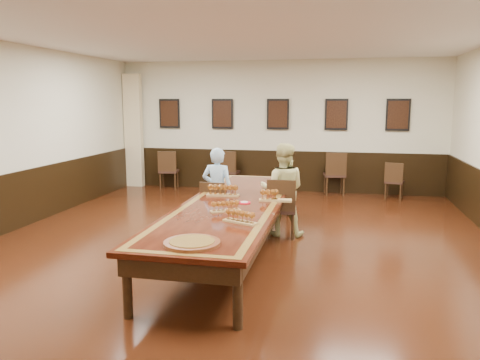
% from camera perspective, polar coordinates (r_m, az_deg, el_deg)
% --- Properties ---
extents(floor, '(8.00, 10.00, 0.02)m').
position_cam_1_polar(floor, '(7.04, -0.86, -8.80)').
color(floor, black).
rests_on(floor, ground).
extents(ceiling, '(8.00, 10.00, 0.02)m').
position_cam_1_polar(ceiling, '(6.76, -0.93, 18.09)').
color(ceiling, white).
rests_on(ceiling, floor).
extents(wall_back, '(8.00, 0.02, 3.20)m').
position_cam_1_polar(wall_back, '(11.64, 4.67, 6.54)').
color(wall_back, beige).
rests_on(wall_back, floor).
extents(chair_man, '(0.45, 0.48, 0.91)m').
position_cam_1_polar(chair_man, '(7.85, -2.95, -3.35)').
color(chair_man, black).
rests_on(chair_man, floor).
extents(chair_woman, '(0.49, 0.53, 0.98)m').
position_cam_1_polar(chair_woman, '(7.70, 5.12, -3.36)').
color(chair_woman, black).
rests_on(chair_woman, floor).
extents(spare_chair_a, '(0.53, 0.57, 0.98)m').
position_cam_1_polar(spare_chair_a, '(12.04, -8.68, 1.24)').
color(spare_chair_a, black).
rests_on(spare_chair_a, floor).
extents(spare_chair_b, '(0.50, 0.54, 1.00)m').
position_cam_1_polar(spare_chair_b, '(11.74, -1.29, 1.19)').
color(spare_chair_b, black).
rests_on(spare_chair_b, floor).
extents(spare_chair_c, '(0.56, 0.59, 1.03)m').
position_cam_1_polar(spare_chair_c, '(11.35, 11.45, 0.80)').
color(spare_chair_c, black).
rests_on(spare_chair_c, floor).
extents(spare_chair_d, '(0.49, 0.52, 0.85)m').
position_cam_1_polar(spare_chair_d, '(11.24, 18.32, -0.05)').
color(spare_chair_d, black).
rests_on(spare_chair_d, floor).
extents(person_man, '(0.55, 0.37, 1.45)m').
position_cam_1_polar(person_man, '(7.89, -2.76, -1.28)').
color(person_man, '#549CD3').
rests_on(person_man, floor).
extents(person_woman, '(0.79, 0.63, 1.54)m').
position_cam_1_polar(person_woman, '(7.75, 5.21, -1.19)').
color(person_woman, '#D7D286').
rests_on(person_woman, floor).
extents(pink_phone, '(0.07, 0.14, 0.01)m').
position_cam_1_polar(pink_phone, '(6.97, 4.40, -2.49)').
color(pink_phone, '#D7476F').
rests_on(pink_phone, conference_table).
extents(curtain, '(0.45, 0.18, 2.90)m').
position_cam_1_polar(curtain, '(12.51, -12.84, 5.86)').
color(curtain, beige).
rests_on(curtain, floor).
extents(wainscoting, '(8.00, 10.00, 1.00)m').
position_cam_1_polar(wainscoting, '(6.90, -0.87, -4.78)').
color(wainscoting, black).
rests_on(wainscoting, floor).
extents(conference_table, '(1.40, 5.00, 0.76)m').
position_cam_1_polar(conference_table, '(6.87, -0.87, -3.88)').
color(conference_table, black).
rests_on(conference_table, floor).
extents(posters, '(6.14, 0.04, 0.74)m').
position_cam_1_polar(posters, '(11.55, 4.64, 8.01)').
color(posters, black).
rests_on(posters, wall_back).
extents(flight_a, '(0.51, 0.18, 0.19)m').
position_cam_1_polar(flight_a, '(7.27, -2.09, -1.31)').
color(flight_a, olive).
rests_on(flight_a, conference_table).
extents(flight_b, '(0.49, 0.20, 0.18)m').
position_cam_1_polar(flight_b, '(6.92, 4.00, -1.91)').
color(flight_b, olive).
rests_on(flight_b, conference_table).
extents(flight_c, '(0.41, 0.32, 0.15)m').
position_cam_1_polar(flight_c, '(6.25, -1.78, -3.27)').
color(flight_c, olive).
rests_on(flight_c, conference_table).
extents(flight_d, '(0.46, 0.30, 0.17)m').
position_cam_1_polar(flight_d, '(5.67, 0.02, -4.54)').
color(flight_d, olive).
rests_on(flight_d, conference_table).
extents(red_plate_grp, '(0.19, 0.19, 0.02)m').
position_cam_1_polar(red_plate_grp, '(6.77, 0.52, -2.78)').
color(red_plate_grp, red).
rests_on(red_plate_grp, conference_table).
extents(carved_platter, '(0.69, 0.69, 0.05)m').
position_cam_1_polar(carved_platter, '(4.87, -5.87, -7.64)').
color(carved_platter, '#522310').
rests_on(carved_platter, conference_table).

